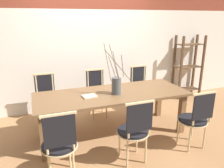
# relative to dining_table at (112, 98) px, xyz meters

# --- Properties ---
(ground_plane) EXTENTS (16.00, 16.00, 0.00)m
(ground_plane) POSITION_rel_dining_table_xyz_m (0.00, 0.00, -0.63)
(ground_plane) COLOR #9E7047
(wall_rear) EXTENTS (12.00, 0.06, 3.20)m
(wall_rear) POSITION_rel_dining_table_xyz_m (0.00, 1.34, 0.97)
(wall_rear) COLOR silver
(wall_rear) RESTS_ON ground_plane
(dining_table) EXTENTS (2.43, 0.93, 0.72)m
(dining_table) POSITION_rel_dining_table_xyz_m (0.00, 0.00, 0.00)
(dining_table) COLOR brown
(dining_table) RESTS_ON ground_plane
(chair_near_leftend) EXTENTS (0.43, 0.43, 0.92)m
(chair_near_leftend) POSITION_rel_dining_table_xyz_m (-0.94, -0.81, -0.14)
(chair_near_leftend) COLOR black
(chair_near_leftend) RESTS_ON ground_plane
(chair_near_left) EXTENTS (0.43, 0.43, 0.92)m
(chair_near_left) POSITION_rel_dining_table_xyz_m (0.01, -0.81, -0.14)
(chair_near_left) COLOR black
(chair_near_left) RESTS_ON ground_plane
(chair_near_center) EXTENTS (0.43, 0.43, 0.92)m
(chair_near_center) POSITION_rel_dining_table_xyz_m (0.99, -0.81, -0.14)
(chair_near_center) COLOR black
(chair_near_center) RESTS_ON ground_plane
(chair_far_leftend) EXTENTS (0.43, 0.43, 0.92)m
(chair_far_leftend) POSITION_rel_dining_table_xyz_m (-0.98, 0.81, -0.14)
(chair_far_leftend) COLOR black
(chair_far_leftend) RESTS_ON ground_plane
(chair_far_left) EXTENTS (0.43, 0.43, 0.92)m
(chair_far_left) POSITION_rel_dining_table_xyz_m (-0.02, 0.81, -0.14)
(chair_far_left) COLOR black
(chair_far_left) RESTS_ON ground_plane
(chair_far_center) EXTENTS (0.43, 0.43, 0.92)m
(chair_far_center) POSITION_rel_dining_table_xyz_m (0.94, 0.81, -0.14)
(chair_far_center) COLOR black
(chair_far_center) RESTS_ON ground_plane
(vase_centerpiece) EXTENTS (0.38, 0.38, 0.79)m
(vase_centerpiece) POSITION_rel_dining_table_xyz_m (0.05, -0.07, 0.24)
(vase_centerpiece) COLOR #4C5156
(vase_centerpiece) RESTS_ON dining_table
(book_stack) EXTENTS (0.22, 0.18, 0.02)m
(book_stack) POSITION_rel_dining_table_xyz_m (-0.38, -0.05, 0.10)
(book_stack) COLOR beige
(book_stack) RESTS_ON dining_table
(shelving_rack) EXTENTS (0.66, 0.32, 1.49)m
(shelving_rack) POSITION_rel_dining_table_xyz_m (2.37, 1.11, 0.11)
(shelving_rack) COLOR #513823
(shelving_rack) RESTS_ON ground_plane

